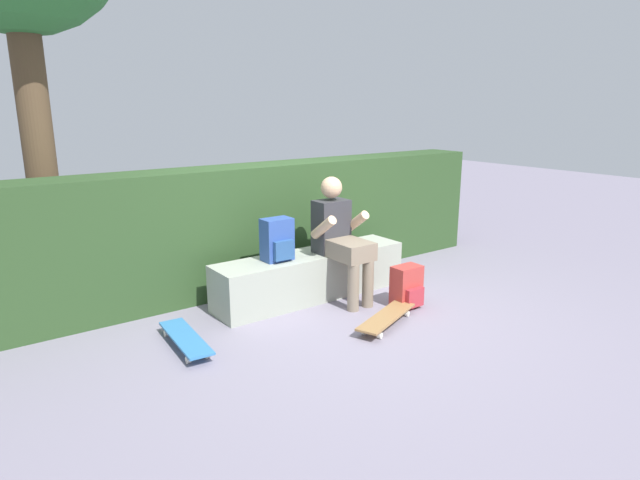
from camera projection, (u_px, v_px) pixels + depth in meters
name	position (u px, v px, depth m)	size (l,w,h in m)	color
ground_plane	(338.00, 309.00, 5.07)	(24.00, 24.00, 0.00)	gray
bench_main	(311.00, 275.00, 5.35)	(2.04, 0.46, 0.46)	#9BA292
person_skater	(340.00, 235.00, 5.19)	(0.49, 0.62, 1.21)	#333338
skateboard_near_person	(386.00, 317.00, 4.70)	(0.82, 0.48, 0.09)	olive
skateboard_beside_bench	(186.00, 338.00, 4.28)	(0.26, 0.81, 0.09)	teal
backpack_on_bench	(278.00, 240.00, 5.02)	(0.28, 0.23, 0.40)	#2D4C99
backpack_on_ground	(407.00, 287.00, 5.11)	(0.28, 0.23, 0.40)	#B23833
hedge_row	(235.00, 229.00, 5.53)	(6.43, 0.51, 1.28)	#2A4623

